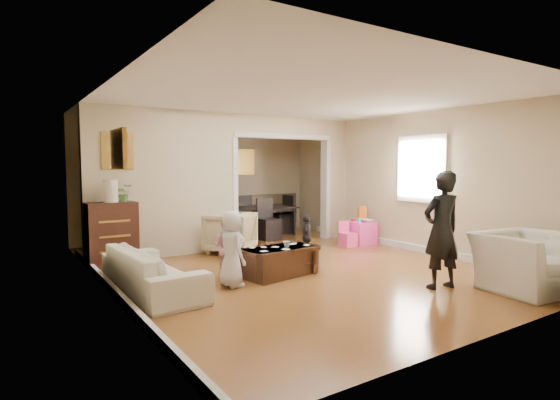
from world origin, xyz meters
TOP-DOWN VIEW (x-y plane):
  - floor at (0.00, 0.00)m, footprint 7.00×7.00m
  - partition_left at (-1.38, 1.80)m, footprint 2.75×0.18m
  - partition_right at (2.48, 1.80)m, footprint 0.55×0.18m
  - partition_header at (1.10, 1.80)m, footprint 2.22×0.18m
  - window_pane at (2.73, -0.40)m, footprint 0.03×0.95m
  - framed_art_partition at (-2.20, 1.70)m, footprint 0.45×0.03m
  - framed_art_sofa_wall at (-2.71, -0.60)m, footprint 0.03×0.55m
  - framed_art_alcove at (1.10, 3.44)m, footprint 0.45×0.03m
  - sofa at (-2.26, -0.31)m, footprint 0.87×1.97m
  - armchair_back at (-0.29, 1.45)m, footprint 1.15×1.15m
  - armchair_front at (1.84, -2.85)m, footprint 1.25×1.12m
  - dresser at (-2.37, 1.47)m, footprint 0.75×0.42m
  - table_lamp at (-2.37, 1.47)m, footprint 0.22×0.22m
  - potted_plant at (-2.17, 1.47)m, footprint 0.25×0.22m
  - coffee_table at (-0.44, -0.46)m, footprint 1.19×0.74m
  - coffee_cup at (-0.34, -0.51)m, footprint 0.11×0.11m
  - play_table at (2.39, 0.80)m, footprint 0.50×0.50m
  - cereal_box at (2.51, 0.90)m, footprint 0.20×0.08m
  - cyan_cup at (2.29, 0.75)m, footprint 0.08×0.08m
  - toy_block at (2.27, 0.92)m, footprint 0.09×0.08m
  - play_bowl at (2.44, 0.68)m, footprint 0.24×0.24m
  - dining_table at (1.07, 2.93)m, footprint 1.98×1.27m
  - adult_person at (0.97, -2.19)m, footprint 0.62×0.46m
  - child_kneel_a at (-1.29, -0.61)m, footprint 0.33×0.50m
  - child_kneel_b at (-1.14, -0.16)m, footprint 0.50×0.54m
  - child_toddler at (0.61, 0.29)m, footprint 0.42×0.45m
  - craft_papers at (-0.43, -0.45)m, footprint 0.90×0.51m

SIDE VIEW (x-z plane):
  - floor at x=0.00m, z-range 0.00..0.00m
  - coffee_table at x=-0.44m, z-range 0.00..0.42m
  - play_table at x=2.39m, z-range 0.00..0.46m
  - sofa at x=-2.26m, z-range 0.00..0.56m
  - dining_table at x=1.07m, z-range 0.00..0.66m
  - armchair_front at x=1.84m, z-range 0.00..0.74m
  - child_toddler at x=0.61m, z-range 0.00..0.75m
  - armchair_back at x=-0.29m, z-range 0.00..0.75m
  - craft_papers at x=-0.43m, z-range 0.42..0.42m
  - child_kneel_b at x=-1.14m, z-range 0.00..0.88m
  - coffee_cup at x=-0.34m, z-range 0.42..0.51m
  - toy_block at x=2.27m, z-range 0.46..0.51m
  - play_bowl at x=2.44m, z-range 0.46..0.52m
  - cyan_cup at x=2.29m, z-range 0.46..0.54m
  - child_kneel_a at x=-1.29m, z-range 0.00..1.02m
  - dresser at x=-2.37m, z-range 0.00..1.03m
  - cereal_box at x=2.51m, z-range 0.46..0.76m
  - adult_person at x=0.97m, z-range 0.00..1.55m
  - potted_plant at x=-2.17m, z-range 1.03..1.31m
  - table_lamp at x=-2.37m, z-range 1.03..1.39m
  - partition_left at x=-1.38m, z-range 0.00..2.60m
  - partition_right at x=2.48m, z-range 0.00..2.60m
  - window_pane at x=2.73m, z-range 1.00..2.10m
  - framed_art_alcove at x=1.10m, z-range 1.42..1.98m
  - framed_art_sofa_wall at x=-2.71m, z-range 1.60..2.00m
  - framed_art_partition at x=-2.20m, z-range 1.58..2.12m
  - partition_header at x=1.10m, z-range 2.25..2.60m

